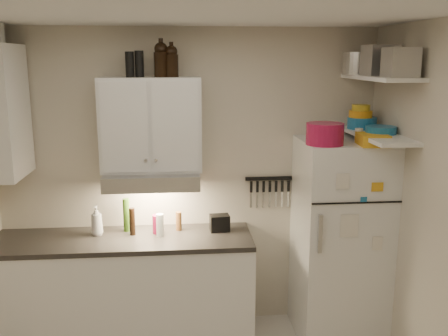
{
  "coord_description": "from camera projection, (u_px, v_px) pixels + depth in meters",
  "views": [
    {
      "loc": [
        -0.07,
        -2.69,
        2.34
      ],
      "look_at": [
        0.25,
        0.9,
        1.55
      ],
      "focal_mm": 40.0,
      "sensor_mm": 36.0,
      "label": 1
    }
  ],
  "objects": [
    {
      "name": "ceiling",
      "position": [
        191.0,
        6.0,
        2.57
      ],
      "size": [
        3.2,
        3.0,
        0.02
      ],
      "primitive_type": "cube",
      "color": "white",
      "rests_on": "ground"
    },
    {
      "name": "back_wall",
      "position": [
        189.0,
        182.0,
        4.32
      ],
      "size": [
        3.2,
        0.02,
        2.6
      ],
      "primitive_type": "cube",
      "color": "beige",
      "rests_on": "ground"
    },
    {
      "name": "base_cabinet",
      "position": [
        125.0,
        292.0,
        4.15
      ],
      "size": [
        2.1,
        0.6,
        0.88
      ],
      "primitive_type": "cube",
      "color": "white",
      "rests_on": "floor"
    },
    {
      "name": "countertop",
      "position": [
        123.0,
        240.0,
        4.05
      ],
      "size": [
        2.1,
        0.62,
        0.04
      ],
      "primitive_type": "cube",
      "color": "#2C2926",
      "rests_on": "base_cabinet"
    },
    {
      "name": "upper_cabinet",
      "position": [
        151.0,
        124.0,
        4.01
      ],
      "size": [
        0.8,
        0.33,
        0.75
      ],
      "primitive_type": "cube",
      "color": "white",
      "rests_on": "back_wall"
    },
    {
      "name": "range_hood",
      "position": [
        152.0,
        179.0,
        4.04
      ],
      "size": [
        0.76,
        0.46,
        0.12
      ],
      "primitive_type": "cube",
      "color": "silver",
      "rests_on": "back_wall"
    },
    {
      "name": "fridge",
      "position": [
        340.0,
        240.0,
        4.18
      ],
      "size": [
        0.7,
        0.68,
        1.7
      ],
      "primitive_type": "cube",
      "color": "white",
      "rests_on": "floor"
    },
    {
      "name": "shelf_hi",
      "position": [
        380.0,
        78.0,
        3.78
      ],
      "size": [
        0.3,
        0.95,
        0.03
      ],
      "primitive_type": "cube",
      "color": "white",
      "rests_on": "right_wall"
    },
    {
      "name": "shelf_lo",
      "position": [
        376.0,
        135.0,
        3.87
      ],
      "size": [
        0.3,
        0.95,
        0.03
      ],
      "primitive_type": "cube",
      "color": "white",
      "rests_on": "right_wall"
    },
    {
      "name": "knife_strip",
      "position": [
        269.0,
        178.0,
        4.35
      ],
      "size": [
        0.42,
        0.02,
        0.03
      ],
      "primitive_type": "cube",
      "color": "black",
      "rests_on": "back_wall"
    },
    {
      "name": "dutch_oven",
      "position": [
        325.0,
        134.0,
        3.79
      ],
      "size": [
        0.38,
        0.38,
        0.17
      ],
      "primitive_type": "cylinder",
      "rotation": [
        0.0,
        0.0,
        0.43
      ],
      "color": "maroon",
      "rests_on": "fridge"
    },
    {
      "name": "book_stack",
      "position": [
        373.0,
        140.0,
        3.77
      ],
      "size": [
        0.23,
        0.28,
        0.09
      ],
      "primitive_type": "cube",
      "rotation": [
        0.0,
        0.0,
        -0.1
      ],
      "color": "gold",
      "rests_on": "fridge"
    },
    {
      "name": "spice_jar",
      "position": [
        359.0,
        135.0,
        3.92
      ],
      "size": [
        0.08,
        0.08,
        0.11
      ],
      "primitive_type": "cylinder",
      "rotation": [
        0.0,
        0.0,
        0.3
      ],
      "color": "silver",
      "rests_on": "fridge"
    },
    {
      "name": "stock_pot",
      "position": [
        358.0,
        63.0,
        4.02
      ],
      "size": [
        0.28,
        0.28,
        0.18
      ],
      "primitive_type": "cylinder",
      "rotation": [
        0.0,
        0.0,
        -0.14
      ],
      "color": "silver",
      "rests_on": "shelf_hi"
    },
    {
      "name": "tin_a",
      "position": [
        380.0,
        60.0,
        3.75
      ],
      "size": [
        0.24,
        0.22,
        0.23
      ],
      "primitive_type": "cube",
      "rotation": [
        0.0,
        0.0,
        0.08
      ],
      "color": "#AAAAAD",
      "rests_on": "shelf_hi"
    },
    {
      "name": "tin_b",
      "position": [
        401.0,
        62.0,
        3.43
      ],
      "size": [
        0.21,
        0.21,
        0.2
      ],
      "primitive_type": "cube",
      "rotation": [
        0.0,
        0.0,
        -0.01
      ],
      "color": "#AAAAAD",
      "rests_on": "shelf_hi"
    },
    {
      "name": "bowl_teal",
      "position": [
        362.0,
        123.0,
        4.12
      ],
      "size": [
        0.24,
        0.24,
        0.1
      ],
      "primitive_type": "cylinder",
      "color": "#1C6A9C",
      "rests_on": "shelf_lo"
    },
    {
      "name": "bowl_orange",
      "position": [
        361.0,
        114.0,
        4.09
      ],
      "size": [
        0.19,
        0.19,
        0.06
      ],
      "primitive_type": "cylinder",
      "color": "orange",
      "rests_on": "bowl_teal"
    },
    {
      "name": "bowl_yellow",
      "position": [
        361.0,
        108.0,
        4.08
      ],
      "size": [
        0.15,
        0.15,
        0.05
      ],
      "primitive_type": "cylinder",
      "color": "gold",
      "rests_on": "bowl_orange"
    },
    {
      "name": "plates",
      "position": [
        381.0,
        130.0,
        3.84
      ],
      "size": [
        0.27,
        0.27,
        0.06
      ],
      "primitive_type": "cylinder",
      "rotation": [
        0.0,
        0.0,
        -0.15
      ],
      "color": "#1C6A9C",
      "rests_on": "shelf_lo"
    },
    {
      "name": "growler_a",
      "position": [
        161.0,
        59.0,
        3.89
      ],
      "size": [
        0.14,
        0.14,
        0.27
      ],
      "primitive_type": null,
      "rotation": [
        0.0,
        0.0,
        0.25
      ],
      "color": "black",
      "rests_on": "upper_cabinet"
    },
    {
      "name": "growler_b",
      "position": [
        172.0,
        61.0,
        3.88
      ],
      "size": [
        0.11,
        0.11,
        0.25
      ],
      "primitive_type": null,
      "rotation": [
        0.0,
        0.0,
        0.04
      ],
      "color": "black",
      "rests_on": "upper_cabinet"
    },
    {
      "name": "thermos_a",
      "position": [
        139.0,
        64.0,
        3.85
      ],
      "size": [
        0.08,
        0.08,
        0.2
      ],
      "primitive_type": "cylinder",
      "rotation": [
        0.0,
        0.0,
        -0.17
      ],
      "color": "black",
      "rests_on": "upper_cabinet"
    },
    {
      "name": "thermos_b",
      "position": [
        130.0,
        65.0,
        3.84
      ],
      "size": [
        0.08,
        0.08,
        0.2
      ],
      "primitive_type": "cylinder",
      "rotation": [
        0.0,
        0.0,
        -0.2
      ],
      "color": "black",
      "rests_on": "upper_cabinet"
    },
    {
      "name": "soap_bottle",
      "position": [
        97.0,
        219.0,
        4.08
      ],
      "size": [
        0.12,
        0.12,
        0.28
      ],
      "primitive_type": "imported",
      "rotation": [
        0.0,
        0.0,
        -0.15
      ],
      "color": "white",
      "rests_on": "countertop"
    },
    {
      "name": "pepper_mill",
      "position": [
        179.0,
        221.0,
        4.21
      ],
      "size": [
        0.07,
        0.07,
        0.16
      ],
      "primitive_type": "cylinder",
      "rotation": [
        0.0,
        0.0,
        -0.41
      ],
      "color": "brown",
      "rests_on": "countertop"
    },
    {
      "name": "oil_bottle",
      "position": [
        126.0,
        215.0,
        4.17
      ],
      "size": [
        0.06,
        0.06,
        0.28
      ],
      "primitive_type": "cylinder",
      "rotation": [
        0.0,
        0.0,
        -0.11
      ],
      "color": "#335A16",
      "rests_on": "countertop"
    },
    {
      "name": "vinegar_bottle",
      "position": [
        132.0,
        222.0,
        4.09
      ],
      "size": [
        0.05,
        0.05,
        0.23
      ],
      "primitive_type": "cylinder",
      "rotation": [
        0.0,
        0.0,
        -0.03
      ],
      "color": "black",
      "rests_on": "countertop"
    },
    {
      "name": "clear_bottle",
      "position": [
        160.0,
        225.0,
        4.07
      ],
      "size": [
        0.08,
        0.08,
        0.19
      ],
      "primitive_type": "cylinder",
      "rotation": [
        0.0,
        0.0,
        0.32
      ],
      "color": "silver",
      "rests_on": "countertop"
    },
    {
      "name": "red_jar",
      "position": [
        157.0,
        224.0,
        4.14
      ],
      "size": [
        0.09,
        0.09,
        0.16
      ],
      "primitive_type": "cylinder",
      "rotation": [
        0.0,
        0.0,
        0.15
      ],
      "color": "maroon",
      "rests_on": "countertop"
    },
    {
      "name": "caddy",
      "position": [
        220.0,
        223.0,
        4.2
      ],
      "size": [
        0.17,
        0.13,
        0.14
      ],
      "primitive_type": "cube",
      "rotation": [
        0.0,
        0.0,
        0.08
      ],
      "color": "black",
      "rests_on": "countertop"
    }
  ]
}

